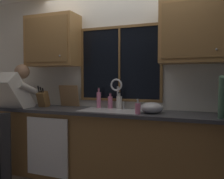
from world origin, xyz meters
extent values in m
cube|color=silver|center=(0.00, 0.06, 1.27)|extent=(5.87, 0.12, 2.55)
cube|color=black|center=(-0.04, -0.01, 1.52)|extent=(1.10, 0.02, 0.95)
cube|color=brown|center=(-0.04, -0.02, 2.02)|extent=(1.17, 0.02, 0.04)
cube|color=brown|center=(-0.04, -0.02, 1.03)|extent=(1.17, 0.02, 0.04)
cube|color=brown|center=(-0.61, -0.02, 1.52)|extent=(0.03, 0.02, 0.95)
cube|color=brown|center=(0.52, -0.02, 1.52)|extent=(0.03, 0.02, 0.95)
cube|color=brown|center=(-0.04, -0.02, 1.52)|extent=(0.02, 0.02, 0.95)
cube|color=olive|center=(0.00, -0.29, 0.44)|extent=(3.47, 0.58, 0.88)
cube|color=#38383D|center=(0.00, -0.31, 0.90)|extent=(3.53, 0.62, 0.04)
cube|color=white|center=(-0.80, -0.61, 0.46)|extent=(0.60, 0.02, 0.74)
cube|color=#9E703D|center=(-1.01, -0.17, 1.86)|extent=(0.77, 0.33, 0.72)
cube|color=olive|center=(-1.01, -0.34, 1.86)|extent=(0.69, 0.01, 0.62)
sphere|color=#B2B2B7|center=(-0.78, -0.34, 1.63)|extent=(0.02, 0.02, 0.02)
cube|color=#9E703D|center=(0.92, -0.17, 1.86)|extent=(0.77, 0.33, 0.72)
cube|color=olive|center=(0.92, -0.34, 1.86)|extent=(0.69, 0.01, 0.62)
sphere|color=#B2B2B7|center=(1.16, -0.34, 1.63)|extent=(0.02, 0.02, 0.02)
cube|color=#B7B7BC|center=(-0.04, -0.30, 0.91)|extent=(0.80, 0.46, 0.02)
cube|color=#9C9CA0|center=(-0.24, -0.30, 0.81)|extent=(0.36, 0.42, 0.20)
cube|color=#9C9CA0|center=(0.16, -0.30, 0.81)|extent=(0.36, 0.42, 0.20)
cube|color=#B7B7BC|center=(-0.04, -0.30, 0.81)|extent=(0.04, 0.42, 0.20)
cylinder|color=silver|center=(-0.04, -0.08, 1.07)|extent=(0.03, 0.03, 0.30)
torus|color=silver|center=(-0.04, -0.14, 1.24)|extent=(0.16, 0.02, 0.16)
cylinder|color=silver|center=(0.04, -0.08, 0.97)|extent=(0.03, 0.03, 0.09)
cylinder|color=#262628|center=(-1.33, -0.76, 0.44)|extent=(0.13, 0.13, 0.88)
cube|color=beige|center=(-1.41, -0.58, 1.11)|extent=(0.44, 0.53, 0.59)
sphere|color=#A57A5B|center=(-1.41, -0.34, 1.42)|extent=(0.21, 0.21, 0.21)
cylinder|color=beige|center=(-1.63, -0.40, 1.16)|extent=(0.09, 0.52, 0.26)
cylinder|color=beige|center=(-1.19, -0.40, 1.16)|extent=(0.09, 0.52, 0.26)
cylinder|color=#4C7259|center=(1.21, -0.52, 1.12)|extent=(0.08, 0.20, 0.47)
cube|color=brown|center=(-1.10, -0.28, 1.02)|extent=(0.12, 0.18, 0.25)
cylinder|color=black|center=(-1.13, -0.34, 1.18)|extent=(0.02, 0.05, 0.09)
cylinder|color=black|center=(-1.10, -0.34, 1.17)|extent=(0.02, 0.04, 0.08)
cylinder|color=black|center=(-1.06, -0.33, 1.16)|extent=(0.02, 0.04, 0.06)
cube|color=#997047|center=(-0.80, -0.08, 1.07)|extent=(0.30, 0.08, 0.31)
ellipsoid|color=#B7B7BC|center=(0.47, -0.34, 0.98)|extent=(0.27, 0.27, 0.13)
cylinder|color=pink|center=(0.34, -0.49, 0.98)|extent=(0.06, 0.06, 0.12)
cylinder|color=silver|center=(0.34, -0.49, 1.06)|extent=(0.02, 0.02, 0.04)
cylinder|color=silver|center=(0.34, -0.51, 1.09)|extent=(0.01, 0.04, 0.01)
cylinder|color=silver|center=(-0.01, -0.13, 1.00)|extent=(0.07, 0.07, 0.17)
cylinder|color=#B3AFA7|center=(-0.01, -0.13, 1.11)|extent=(0.03, 0.03, 0.04)
cylinder|color=black|center=(-0.01, -0.13, 1.14)|extent=(0.04, 0.04, 0.01)
cylinder|color=pink|center=(-0.32, -0.10, 1.03)|extent=(0.06, 0.06, 0.22)
cylinder|color=#AD5B7A|center=(-0.32, -0.10, 1.16)|extent=(0.03, 0.03, 0.05)
cylinder|color=black|center=(-0.32, -0.10, 1.20)|extent=(0.03, 0.03, 0.01)
cylinder|color=pink|center=(-0.15, -0.09, 1.00)|extent=(0.06, 0.06, 0.16)
cylinder|color=#AD5B7A|center=(-0.15, -0.09, 1.10)|extent=(0.03, 0.03, 0.04)
cylinder|color=black|center=(-0.15, -0.09, 1.13)|extent=(0.03, 0.03, 0.01)
camera|label=1|loc=(1.07, -3.15, 1.32)|focal=39.23mm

